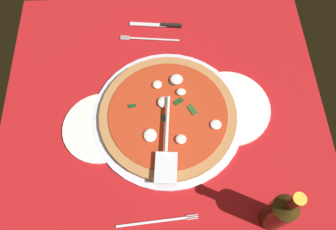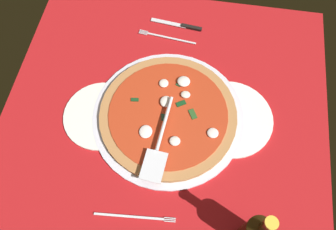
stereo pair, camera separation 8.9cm
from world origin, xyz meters
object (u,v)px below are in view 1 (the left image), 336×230
at_px(dinner_plate_left, 228,108).
at_px(pizza, 168,115).
at_px(pizza_server, 166,144).
at_px(place_setting_near, 155,32).
at_px(beer_bottle, 280,212).
at_px(dinner_plate_right, 101,128).

bearing_deg(dinner_plate_left, pizza, 7.71).
height_order(dinner_plate_left, pizza_server, pizza_server).
distance_m(pizza_server, place_setting_near, 0.42).
relative_size(pizza_server, place_setting_near, 1.23).
relative_size(dinner_plate_left, beer_bottle, 1.09).
distance_m(pizza, pizza_server, 0.10).
bearing_deg(pizza_server, dinner_plate_right, -106.64).
xyz_separation_m(place_setting_near, beer_bottle, (-0.28, 0.62, 0.09)).
bearing_deg(dinner_plate_right, place_setting_near, -115.76).
height_order(pizza, beer_bottle, beer_bottle).
xyz_separation_m(dinner_plate_left, beer_bottle, (-0.07, 0.33, 0.08)).
xyz_separation_m(dinner_plate_left, pizza_server, (0.19, 0.13, 0.04)).
relative_size(dinner_plate_left, pizza, 0.62).
bearing_deg(dinner_plate_right, pizza_server, 158.39).
xyz_separation_m(dinner_plate_left, place_setting_near, (0.21, -0.30, -0.00)).
bearing_deg(dinner_plate_right, dinner_plate_left, -172.39).
xyz_separation_m(dinner_plate_right, pizza, (-0.20, -0.03, 0.01)).
relative_size(pizza, pizza_server, 1.57).
bearing_deg(pizza, place_setting_near, -84.68).
distance_m(place_setting_near, beer_bottle, 0.69).
relative_size(dinner_plate_left, place_setting_near, 1.20).
bearing_deg(pizza, beer_bottle, 129.91).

